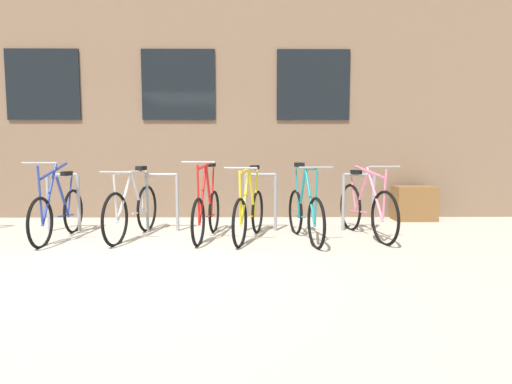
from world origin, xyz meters
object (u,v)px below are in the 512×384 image
object	(u,v)px
bicycle_teal	(305,213)
planter_box	(414,203)
bicycle_yellow	(249,212)
bicycle_blue	(58,212)
bicycle_pink	(366,209)
bicycle_silver	(132,210)
bicycle_red	(207,211)

from	to	relation	value
bicycle_teal	planter_box	bearing A→B (deg)	37.72
bicycle_teal	bicycle_yellow	bearing A→B (deg)	173.14
bicycle_blue	bicycle_pink	size ratio (longest dim) A/B	0.94
bicycle_silver	bicycle_red	bearing A→B (deg)	-3.25
bicycle_silver	bicycle_teal	distance (m)	2.43
bicycle_yellow	bicycle_silver	xyz separation A→B (m)	(-1.66, 0.13, 0.02)
bicycle_yellow	bicycle_teal	size ratio (longest dim) A/B	0.99
bicycle_yellow	bicycle_blue	xyz separation A→B (m)	(-2.65, 0.01, 0.00)
bicycle_yellow	bicycle_blue	world-z (taller)	bicycle_blue
planter_box	bicycle_yellow	bearing A→B (deg)	-151.74
bicycle_pink	bicycle_red	bearing A→B (deg)	-177.76
bicycle_red	planter_box	distance (m)	3.80
bicycle_teal	planter_box	distance (m)	2.69
bicycle_yellow	bicycle_blue	size ratio (longest dim) A/B	0.96
bicycle_silver	bicycle_teal	xyz separation A→B (m)	(2.42, -0.22, -0.01)
bicycle_red	bicycle_teal	size ratio (longest dim) A/B	0.99
bicycle_red	bicycle_pink	bearing A→B (deg)	2.24
bicycle_yellow	bicycle_blue	bearing A→B (deg)	179.75
bicycle_silver	bicycle_teal	world-z (taller)	bicycle_teal
bicycle_pink	bicycle_silver	size ratio (longest dim) A/B	1.02
planter_box	bicycle_red	bearing A→B (deg)	-156.93
bicycle_pink	planter_box	xyz separation A→B (m)	(1.22, 1.40, -0.09)
bicycle_yellow	bicycle_pink	world-z (taller)	bicycle_pink
bicycle_silver	bicycle_blue	bearing A→B (deg)	-173.32
bicycle_yellow	bicycle_teal	world-z (taller)	bicycle_teal
bicycle_red	bicycle_pink	distance (m)	2.27
bicycle_blue	planter_box	xyz separation A→B (m)	(5.55, 1.54, -0.07)
bicycle_blue	bicycle_red	xyz separation A→B (m)	(2.05, 0.06, 0.00)
bicycle_yellow	planter_box	xyz separation A→B (m)	(2.89, 1.56, -0.07)
bicycle_yellow	bicycle_pink	size ratio (longest dim) A/B	0.90
bicycle_pink	bicycle_silver	world-z (taller)	bicycle_pink
bicycle_red	planter_box	size ratio (longest dim) A/B	2.29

